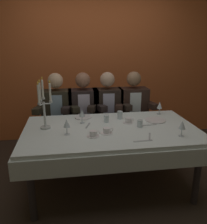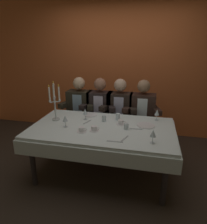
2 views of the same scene
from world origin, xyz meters
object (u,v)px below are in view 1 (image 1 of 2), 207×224
water_tumbler_1 (140,124)px  dining_table (111,138)px  water_tumbler_2 (106,119)px  coffee_cup_0 (107,131)px  coffee_cup_2 (128,121)px  seated_diner_2 (107,107)px  candelabra (44,106)px  wine_glass_1 (82,113)px  seated_diner_0 (57,109)px  seated_diner_1 (83,108)px  wine_glass_0 (67,124)px  water_tumbler_0 (120,115)px  wine_glass_3 (182,125)px  coffee_cup_1 (93,134)px  seated_diner_3 (133,106)px  dinner_plate_1 (155,120)px  wine_glass_2 (160,105)px  dinner_plate_0 (83,117)px

water_tumbler_1 → dining_table: bearing=177.5°
dining_table → water_tumbler_2: (-0.02, 0.20, 0.16)m
coffee_cup_0 → coffee_cup_2: 0.42m
seated_diner_2 → candelabra: bearing=-135.9°
wine_glass_1 → coffee_cup_2: wine_glass_1 is taller
seated_diner_0 → seated_diner_1: size_ratio=1.00×
wine_glass_1 → seated_diner_1: bearing=85.0°
wine_glass_0 → water_tumbler_0: (0.64, 0.41, -0.07)m
wine_glass_0 → wine_glass_3: (1.14, -0.22, 0.00)m
coffee_cup_1 → seated_diner_2: size_ratio=0.11×
candelabra → water_tumbler_1: candelabra is taller
wine_glass_0 → coffee_cup_1: size_ratio=1.24×
coffee_cup_0 → seated_diner_3: seated_diner_3 is taller
candelabra → coffee_cup_2: bearing=2.8°
seated_diner_0 → seated_diner_2: (0.72, 0.00, 0.00)m
dining_table → dinner_plate_1: 0.61m
wine_glass_2 → seated_diner_3: (-0.23, 0.47, -0.12)m
wine_glass_2 → water_tumbler_1: wine_glass_2 is taller
dinner_plate_1 → coffee_cup_2: size_ratio=1.84×
seated_diner_1 → seated_diner_0: bearing=180.0°
coffee_cup_0 → seated_diner_2: size_ratio=0.11×
water_tumbler_2 → coffee_cup_0: (-0.05, -0.35, -0.02)m
seated_diner_0 → water_tumbler_0: bearing=-37.0°
dining_table → water_tumbler_1: 0.36m
dinner_plate_0 → seated_diner_0: bearing=125.1°
candelabra → coffee_cup_2: 0.97m
dining_table → wine_glass_0: size_ratio=11.83×
dining_table → wine_glass_2: (0.71, 0.41, 0.24)m
coffee_cup_1 → seated_diner_1: 1.10m
water_tumbler_2 → coffee_cup_0: water_tumbler_2 is taller
wine_glass_3 → coffee_cup_2: (-0.43, 0.47, -0.09)m
wine_glass_2 → seated_diner_3: seated_diner_3 is taller
dinner_plate_0 → water_tumbler_0: water_tumbler_0 is taller
water_tumbler_1 → water_tumbler_2: bearing=148.3°
dinner_plate_0 → seated_diner_2: bearing=51.5°
dinner_plate_0 → wine_glass_0: size_ratio=1.28×
dinner_plate_0 → coffee_cup_1: 0.62m
seated_diner_0 → seated_diner_3: bearing=0.0°
coffee_cup_0 → coffee_cup_2: (0.30, 0.29, 0.00)m
water_tumbler_0 → seated_diner_2: size_ratio=0.08×
candelabra → wine_glass_3: size_ratio=3.47×
water_tumbler_1 → coffee_cup_2: bearing=121.2°
seated_diner_3 → wine_glass_1: bearing=-139.6°
candelabra → coffee_cup_1: candelabra is taller
coffee_cup_1 → coffee_cup_0: bearing=23.4°
dinner_plate_0 → seated_diner_1: (0.04, 0.48, -0.01)m
wine_glass_3 → coffee_cup_1: 0.89m
coffee_cup_1 → seated_diner_3: size_ratio=0.11×
water_tumbler_2 → wine_glass_2: bearing=16.3°
dining_table → seated_diner_0: seated_diner_0 is taller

